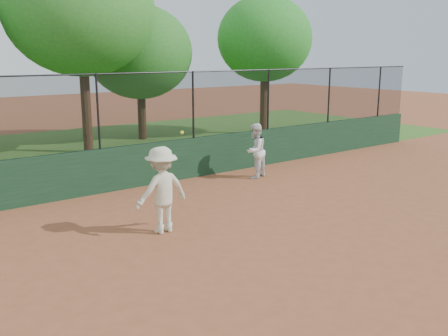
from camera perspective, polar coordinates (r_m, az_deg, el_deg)
ground at (r=9.40m, az=4.23°, el=-10.24°), size 80.00×80.00×0.00m
back_wall at (r=14.07m, az=-11.98°, el=-0.05°), size 26.00×0.20×1.20m
grass_strip at (r=19.69m, az=-19.35°, el=1.39°), size 36.00×12.00×0.01m
player_second at (r=15.09m, az=3.56°, el=1.98°), size 0.98×0.88×1.66m
player_main at (r=10.48m, az=-7.12°, el=-2.52°), size 1.20×0.71×2.15m
fence_assembly at (r=13.79m, az=-12.41°, el=6.57°), size 26.00×0.06×2.00m
tree_2 at (r=19.58m, az=-16.11°, el=16.94°), size 5.52×5.02×7.62m
tree_3 at (r=22.13m, az=-9.62°, el=12.91°), size 4.62×4.20×5.75m
tree_4 at (r=23.51m, az=4.70°, el=14.48°), size 4.48×4.08×6.30m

